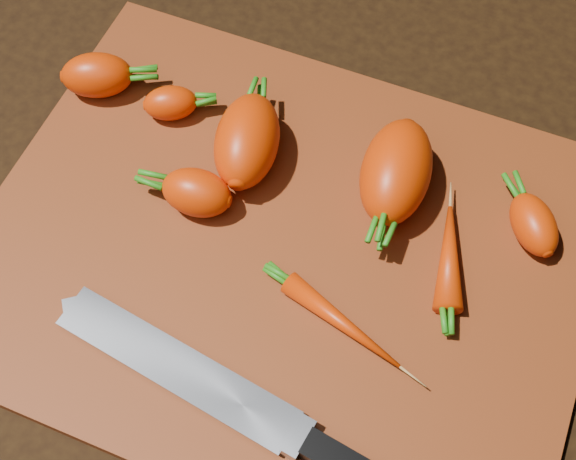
% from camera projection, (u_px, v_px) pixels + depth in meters
% --- Properties ---
extents(ground, '(2.00, 2.00, 0.01)m').
position_uv_depth(ground, '(284.00, 260.00, 0.67)').
color(ground, black).
extents(cutting_board, '(0.50, 0.40, 0.01)m').
position_uv_depth(cutting_board, '(283.00, 254.00, 0.67)').
color(cutting_board, maroon).
rests_on(cutting_board, ground).
extents(carrot_0, '(0.08, 0.06, 0.04)m').
position_uv_depth(carrot_0, '(97.00, 75.00, 0.72)').
color(carrot_0, '#E33907').
rests_on(carrot_0, cutting_board).
extents(carrot_1, '(0.06, 0.05, 0.04)m').
position_uv_depth(carrot_1, '(197.00, 193.00, 0.66)').
color(carrot_1, '#E33907').
rests_on(carrot_1, cutting_board).
extents(carrot_2, '(0.07, 0.11, 0.06)m').
position_uv_depth(carrot_2, '(396.00, 171.00, 0.66)').
color(carrot_2, '#E33907').
rests_on(carrot_2, cutting_board).
extents(carrot_3, '(0.07, 0.10, 0.05)m').
position_uv_depth(carrot_3, '(247.00, 141.00, 0.68)').
color(carrot_3, '#E33907').
rests_on(carrot_3, cutting_board).
extents(carrot_4, '(0.06, 0.05, 0.03)m').
position_uv_depth(carrot_4, '(170.00, 103.00, 0.71)').
color(carrot_4, '#E33907').
rests_on(carrot_4, cutting_board).
extents(carrot_5, '(0.06, 0.07, 0.03)m').
position_uv_depth(carrot_5, '(534.00, 225.00, 0.65)').
color(carrot_5, '#E33907').
rests_on(carrot_5, cutting_board).
extents(carrot_6, '(0.11, 0.05, 0.02)m').
position_uv_depth(carrot_6, '(343.00, 323.00, 0.62)').
color(carrot_6, '#E33907').
rests_on(carrot_6, cutting_board).
extents(carrot_7, '(0.05, 0.10, 0.02)m').
position_uv_depth(carrot_7, '(449.00, 256.00, 0.64)').
color(carrot_7, '#E33907').
rests_on(carrot_7, cutting_board).
extents(knife, '(0.33, 0.07, 0.02)m').
position_uv_depth(knife, '(198.00, 380.00, 0.60)').
color(knife, gray).
rests_on(knife, cutting_board).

